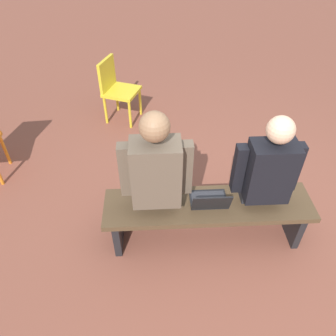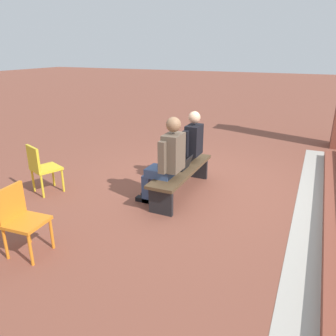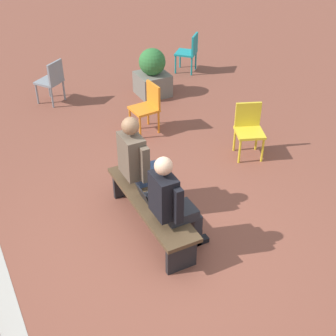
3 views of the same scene
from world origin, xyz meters
name	(u,v)px [view 2 (image 2 of 3)]	position (x,y,z in m)	size (l,w,h in m)	color
ground_plane	(192,186)	(0.00, 0.00, 0.00)	(60.00, 60.00, 0.00)	brown
concrete_strip	(308,217)	(0.37, 1.94, 0.00)	(7.21, 0.40, 0.01)	#A8A399
bench	(182,174)	(0.37, -0.05, 0.35)	(1.80, 0.44, 0.45)	#4C3823
person_student	(188,146)	(-0.07, -0.12, 0.71)	(0.53, 0.67, 1.33)	#232328
person_adult	(167,159)	(0.81, -0.12, 0.74)	(0.57, 0.72, 1.39)	#384C75
laptop	(182,166)	(0.37, -0.04, 0.50)	(0.32, 0.29, 0.21)	black
plastic_chair_far_right	(20,216)	(2.72, -1.12, 0.48)	(0.45, 0.45, 0.84)	orange
plastic_chair_near_bench_right	(41,166)	(1.31, -2.19, 0.48)	(0.54, 0.54, 0.84)	gold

